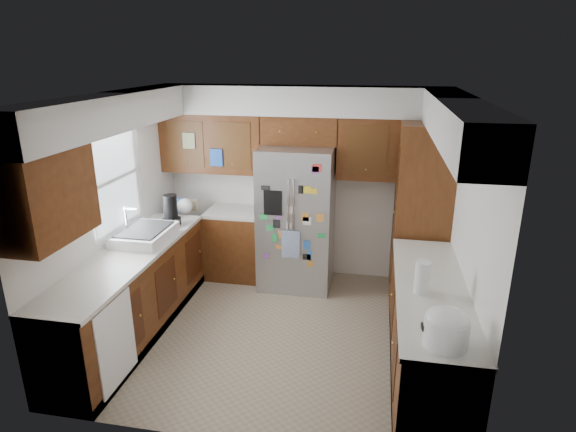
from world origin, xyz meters
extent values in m
plane|color=gray|center=(0.00, 0.00, 0.00)|extent=(3.60, 3.60, 0.00)
cube|color=white|center=(0.00, 1.60, 1.25)|extent=(3.60, 0.04, 2.50)
cube|color=white|center=(-1.80, 0.00, 1.25)|extent=(0.04, 3.20, 2.50)
cube|color=white|center=(1.80, 0.00, 1.25)|extent=(0.04, 3.20, 2.50)
cube|color=white|center=(0.00, -1.60, 1.25)|extent=(3.60, 0.04, 2.50)
cube|color=white|center=(0.00, 0.00, 2.51)|extent=(3.60, 3.20, 0.02)
cube|color=silver|center=(0.00, 1.41, 2.33)|extent=(3.60, 0.38, 0.35)
cube|color=silver|center=(-1.61, 0.00, 2.33)|extent=(0.38, 3.20, 0.35)
cube|color=silver|center=(1.61, 0.00, 2.33)|extent=(0.38, 3.20, 0.35)
cube|color=#49220E|center=(-1.14, 1.43, 1.77)|extent=(1.33, 0.34, 0.75)
cube|color=#49220E|center=(1.14, 1.43, 1.77)|extent=(1.33, 0.34, 0.75)
cube|color=#49220E|center=(-1.63, -1.15, 1.77)|extent=(0.34, 0.85, 0.75)
cube|color=white|center=(-1.79, 0.10, 1.60)|extent=(0.02, 0.90, 1.05)
cube|color=white|center=(-1.75, 0.10, 1.60)|extent=(0.01, 1.02, 1.15)
cube|color=blue|center=(-1.03, 1.24, 1.62)|extent=(0.16, 0.02, 0.22)
cube|color=beige|center=(-1.39, 1.24, 1.82)|extent=(0.16, 0.02, 0.20)
cube|color=#49220E|center=(-1.50, -0.30, 0.44)|extent=(0.60, 2.60, 0.88)
cube|color=#49220E|center=(-0.83, 1.30, 0.44)|extent=(0.75, 0.60, 0.88)
cube|color=white|center=(-1.50, -0.30, 0.90)|extent=(0.63, 2.60, 0.04)
cube|color=white|center=(-0.83, 1.30, 0.90)|extent=(0.75, 0.60, 0.04)
cube|color=black|center=(-1.50, -0.30, 0.05)|extent=(0.60, 2.60, 0.10)
cube|color=white|center=(-1.19, -1.15, 0.46)|extent=(0.01, 0.58, 0.80)
cube|color=#49220E|center=(1.50, -0.47, 0.44)|extent=(0.60, 2.25, 0.88)
cube|color=white|center=(1.50, -0.47, 0.90)|extent=(0.63, 2.25, 0.04)
cube|color=black|center=(1.50, -0.47, 0.05)|extent=(0.60, 2.25, 0.10)
cube|color=#49220E|center=(1.50, 1.15, 1.07)|extent=(0.60, 0.90, 2.15)
cube|color=gray|center=(0.00, 1.21, 0.90)|extent=(0.90, 0.75, 1.80)
cylinder|color=silver|center=(-0.03, 0.82, 1.05)|extent=(0.02, 0.02, 0.90)
cylinder|color=silver|center=(0.03, 0.82, 1.05)|extent=(0.02, 0.02, 0.90)
cube|color=black|center=(-0.22, 0.83, 1.20)|extent=(0.22, 0.01, 0.30)
cube|color=silver|center=(0.00, 0.80, 0.70)|extent=(0.22, 0.01, 0.34)
cube|color=green|center=(0.36, 0.82, 0.83)|extent=(0.10, 0.00, 0.06)
cube|color=white|center=(-0.03, 0.82, 0.93)|extent=(0.06, 0.00, 0.08)
cube|color=black|center=(0.11, 0.82, 1.38)|extent=(0.06, 0.00, 0.10)
cube|color=#8C4C99|center=(-0.31, 0.82, 0.52)|extent=(0.08, 0.00, 0.07)
cube|color=yellow|center=(0.18, 0.82, 1.38)|extent=(0.10, 0.00, 0.08)
cube|color=red|center=(0.29, 0.82, 1.64)|extent=(0.10, 0.00, 0.09)
cube|color=blue|center=(0.22, 0.82, 0.57)|extent=(0.05, 0.00, 0.12)
cube|color=white|center=(0.19, 0.82, 1.00)|extent=(0.10, 0.00, 0.10)
cube|color=blue|center=(0.19, 0.82, 0.70)|extent=(0.08, 0.00, 0.11)
cube|color=orange|center=(-0.11, 0.82, 0.81)|extent=(0.09, 0.00, 0.09)
cube|color=orange|center=(0.34, 0.82, 1.05)|extent=(0.09, 0.00, 0.09)
cube|color=#8C4C99|center=(0.27, 0.82, 1.62)|extent=(0.08, 0.00, 0.08)
cube|color=orange|center=(0.17, 0.82, 1.05)|extent=(0.09, 0.00, 0.10)
cube|color=black|center=(-0.18, 0.82, 0.94)|extent=(0.08, 0.00, 0.10)
cube|color=green|center=(-0.26, 0.82, 0.88)|extent=(0.10, 0.00, 0.07)
cube|color=yellow|center=(0.26, 0.82, 1.37)|extent=(0.07, 0.00, 0.06)
cube|color=orange|center=(0.23, 0.82, 0.46)|extent=(0.07, 0.00, 0.07)
cube|color=black|center=(-0.31, 0.82, 1.38)|extent=(0.10, 0.00, 0.05)
cube|color=green|center=(-0.20, 0.82, 0.76)|extent=(0.06, 0.00, 0.10)
cube|color=black|center=(0.19, 0.82, 0.54)|extent=(0.10, 0.00, 0.07)
cube|color=orange|center=(-0.13, 0.82, 0.65)|extent=(0.11, 0.00, 0.05)
cube|color=green|center=(-0.33, 0.82, 1.02)|extent=(0.10, 0.00, 0.07)
cube|color=white|center=(0.00, 0.82, 1.12)|extent=(0.09, 0.00, 0.09)
cube|color=#8C4C99|center=(-0.15, 0.82, 1.04)|extent=(0.06, 0.00, 0.09)
cube|color=#49220E|center=(0.00, 1.43, 1.98)|extent=(0.96, 0.34, 0.35)
sphere|color=#23279E|center=(-0.25, 1.41, 2.29)|extent=(0.28, 0.28, 0.28)
cylinder|color=black|center=(0.21, 1.44, 2.23)|extent=(0.29, 0.29, 0.17)
ellipsoid|color=#333338|center=(0.21, 1.44, 2.32)|extent=(0.27, 0.27, 0.12)
cube|color=white|center=(-1.50, 0.10, 0.98)|extent=(0.52, 0.70, 0.12)
cube|color=black|center=(-1.50, 0.10, 1.04)|extent=(0.44, 0.60, 0.02)
cylinder|color=silver|center=(-1.70, 0.10, 1.14)|extent=(0.02, 0.02, 0.30)
cylinder|color=silver|center=(-1.64, 0.10, 1.27)|extent=(0.16, 0.02, 0.02)
cube|color=yellow|center=(-1.34, -0.12, 0.94)|extent=(0.10, 0.18, 0.04)
cube|color=black|center=(-1.40, 0.59, 0.97)|extent=(0.18, 0.14, 0.10)
cylinder|color=black|center=(-1.40, 0.59, 1.16)|extent=(0.16, 0.16, 0.28)
cylinder|color=gray|center=(-1.51, 0.78, 1.02)|extent=(0.14, 0.14, 0.20)
sphere|color=white|center=(-1.42, 1.06, 1.02)|extent=(0.20, 0.20, 0.20)
cube|color=#3F72B2|center=(-1.53, 1.10, 1.01)|extent=(0.14, 0.10, 0.18)
cube|color=#BFB28C|center=(-1.36, 1.21, 0.99)|extent=(0.10, 0.08, 0.14)
cylinder|color=white|center=(-1.46, 0.40, 0.98)|extent=(0.08, 0.08, 0.11)
cylinder|color=white|center=(1.50, -1.37, 1.02)|extent=(0.31, 0.31, 0.21)
ellipsoid|color=white|center=(1.50, -1.37, 1.13)|extent=(0.30, 0.30, 0.14)
cube|color=black|center=(1.35, -1.37, 1.05)|extent=(0.04, 0.06, 0.04)
cylinder|color=white|center=(1.39, -0.60, 1.07)|extent=(0.13, 0.13, 0.29)
camera|label=1|loc=(0.96, -4.44, 2.87)|focal=30.00mm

